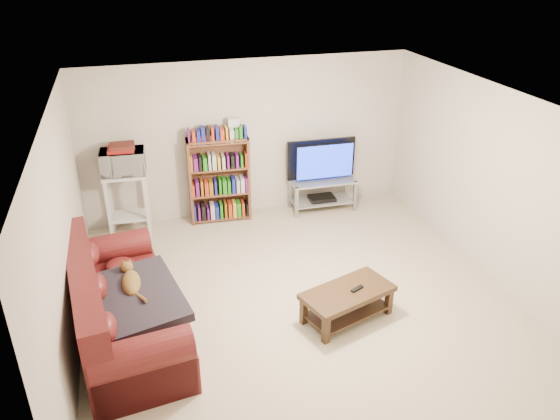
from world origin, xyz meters
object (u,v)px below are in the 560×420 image
object	(u,v)px
tv_stand	(322,189)
bookshelf	(219,179)
sofa	(117,312)
coffee_table	(347,299)

from	to	relation	value
tv_stand	bookshelf	size ratio (longest dim) A/B	0.78
sofa	bookshelf	bearing A→B (deg)	50.77
sofa	tv_stand	world-z (taller)	sofa
tv_stand	bookshelf	xyz separation A→B (m)	(-1.63, 0.10, 0.33)
coffee_table	tv_stand	distance (m)	2.85
tv_stand	bookshelf	bearing A→B (deg)	178.15
sofa	bookshelf	distance (m)	2.98
sofa	coffee_table	size ratio (longest dim) A/B	2.09
sofa	bookshelf	size ratio (longest dim) A/B	1.82
coffee_table	tv_stand	bearing A→B (deg)	57.75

